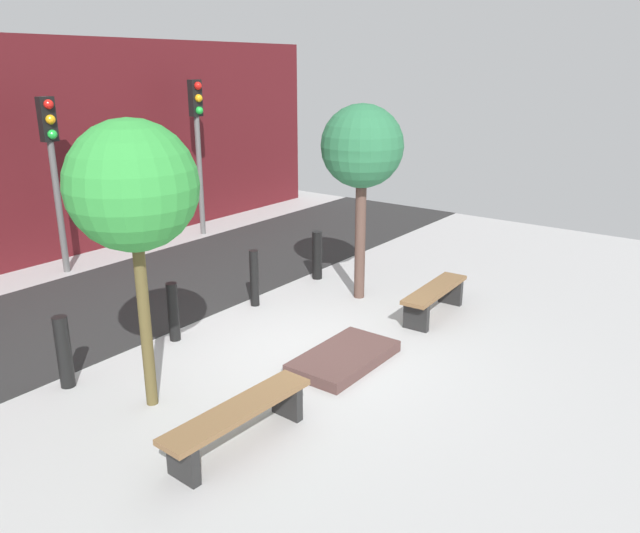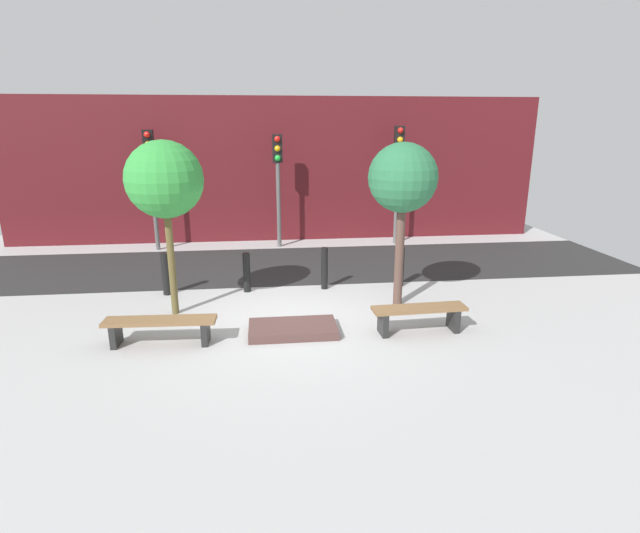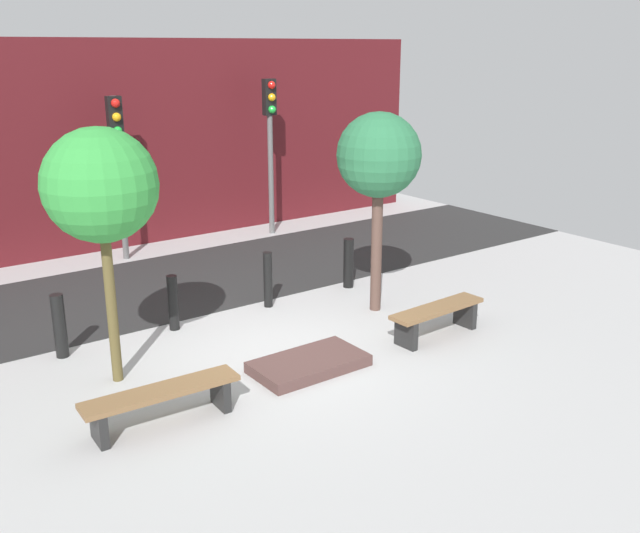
# 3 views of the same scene
# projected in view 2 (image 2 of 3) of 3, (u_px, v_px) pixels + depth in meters

# --- Properties ---
(ground_plane) EXTENTS (18.00, 18.00, 0.00)m
(ground_plane) POSITION_uv_depth(u_px,v_px,m) (291.00, 320.00, 9.26)
(ground_plane) COLOR #ACACAC
(road_strip) EXTENTS (18.00, 3.52, 0.01)m
(road_strip) POSITION_uv_depth(u_px,v_px,m) (282.00, 265.00, 12.86)
(road_strip) COLOR #282828
(road_strip) RESTS_ON ground
(building_facade) EXTENTS (16.20, 0.50, 4.30)m
(building_facade) POSITION_uv_depth(u_px,v_px,m) (277.00, 170.00, 15.27)
(building_facade) COLOR #511419
(building_facade) RESTS_ON ground
(bench_left) EXTENTS (1.83, 0.46, 0.44)m
(bench_left) POSITION_uv_depth(u_px,v_px,m) (160.00, 326.00, 8.18)
(bench_left) COLOR black
(bench_left) RESTS_ON ground
(bench_right) EXTENTS (1.66, 0.46, 0.47)m
(bench_right) POSITION_uv_depth(u_px,v_px,m) (419.00, 314.00, 8.65)
(bench_right) COLOR black
(bench_right) RESTS_ON ground
(planter_bed) EXTENTS (1.52, 0.84, 0.15)m
(planter_bed) POSITION_uv_depth(u_px,v_px,m) (293.00, 329.00, 8.67)
(planter_bed) COLOR #513633
(planter_bed) RESTS_ON ground
(tree_behind_left_bench) EXTENTS (1.39, 1.39, 3.25)m
(tree_behind_left_bench) POSITION_uv_depth(u_px,v_px,m) (165.00, 181.00, 8.90)
(tree_behind_left_bench) COLOR brown
(tree_behind_left_bench) RESTS_ON ground
(tree_behind_right_bench) EXTENTS (1.32, 1.32, 3.20)m
(tree_behind_right_bench) POSITION_uv_depth(u_px,v_px,m) (403.00, 180.00, 9.39)
(tree_behind_right_bench) COLOR brown
(tree_behind_right_bench) RESTS_ON ground
(bollard_far_left) EXTENTS (0.18, 0.18, 0.91)m
(bollard_far_left) POSITION_uv_depth(u_px,v_px,m) (166.00, 274.00, 10.54)
(bollard_far_left) COLOR black
(bollard_far_left) RESTS_ON ground
(bollard_left) EXTENTS (0.16, 0.16, 0.86)m
(bollard_left) POSITION_uv_depth(u_px,v_px,m) (247.00, 272.00, 10.73)
(bollard_left) COLOR black
(bollard_left) RESTS_ON ground
(bollard_center) EXTENTS (0.14, 0.14, 0.93)m
(bollard_center) POSITION_uv_depth(u_px,v_px,m) (325.00, 268.00, 10.91)
(bollard_center) COLOR black
(bollard_center) RESTS_ON ground
(bollard_right) EXTENTS (0.18, 0.18, 0.89)m
(bollard_right) POSITION_uv_depth(u_px,v_px,m) (400.00, 267.00, 11.10)
(bollard_right) COLOR black
(bollard_right) RESTS_ON ground
(traffic_light_west) EXTENTS (0.28, 0.27, 3.36)m
(traffic_light_west) POSITION_uv_depth(u_px,v_px,m) (151.00, 168.00, 13.79)
(traffic_light_west) COLOR #555555
(traffic_light_west) RESTS_ON ground
(traffic_light_mid_west) EXTENTS (0.28, 0.27, 3.23)m
(traffic_light_mid_west) POSITION_uv_depth(u_px,v_px,m) (278.00, 170.00, 14.20)
(traffic_light_mid_west) COLOR #565656
(traffic_light_mid_west) RESTS_ON ground
(traffic_light_mid_east) EXTENTS (0.28, 0.27, 3.46)m
(traffic_light_mid_east) POSITION_uv_depth(u_px,v_px,m) (398.00, 163.00, 14.54)
(traffic_light_mid_east) COLOR #5D5D5D
(traffic_light_mid_east) RESTS_ON ground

